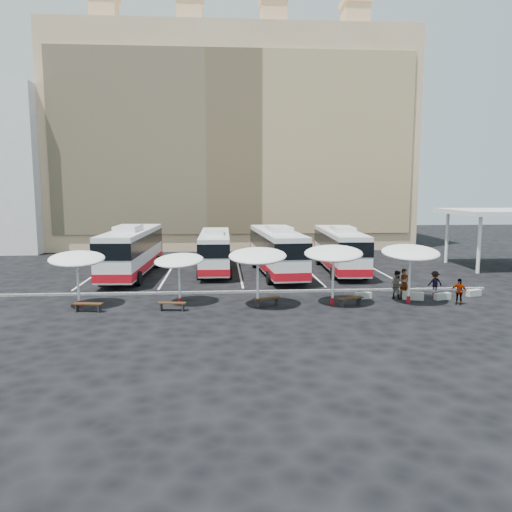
{
  "coord_description": "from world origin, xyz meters",
  "views": [
    {
      "loc": [
        -1.52,
        -32.98,
        7.19
      ],
      "look_at": [
        1.0,
        3.0,
        2.2
      ],
      "focal_mm": 35.0,
      "sensor_mm": 36.0,
      "label": 1
    }
  ],
  "objects": [
    {
      "name": "conc_bench_2",
      "position": [
        12.68,
        -2.43,
        0.21
      ],
      "size": [
        1.19,
        0.7,
        0.42
      ],
      "primitive_type": "cube",
      "rotation": [
        0.0,
        0.0,
        0.31
      ],
      "color": "#989893",
      "rests_on": "ground"
    },
    {
      "name": "sunshade_0",
      "position": [
        -10.17,
        -2.77,
        2.92
      ],
      "size": [
        3.9,
        3.93,
        3.44
      ],
      "rotation": [
        0.0,
        0.0,
        0.21
      ],
      "color": "white",
      "rests_on": "ground"
    },
    {
      "name": "bus_2",
      "position": [
        3.04,
        7.66,
        2.09
      ],
      "size": [
        3.68,
        13.04,
        4.09
      ],
      "rotation": [
        0.0,
        0.0,
        0.07
      ],
      "color": "white",
      "rests_on": "ground"
    },
    {
      "name": "sunshade_2",
      "position": [
        0.64,
        -3.53,
        3.1
      ],
      "size": [
        3.93,
        3.97,
        3.64
      ],
      "rotation": [
        0.0,
        0.0,
        -0.14
      ],
      "color": "white",
      "rests_on": "ground"
    },
    {
      "name": "bay_lines",
      "position": [
        0.0,
        8.0,
        0.01
      ],
      "size": [
        24.15,
        12.0,
        0.01
      ],
      "color": "white",
      "rests_on": "ground"
    },
    {
      "name": "wood_bench_1",
      "position": [
        -4.44,
        -4.19,
        0.38
      ],
      "size": [
        1.67,
        0.65,
        0.5
      ],
      "rotation": [
        0.0,
        0.0,
        -0.13
      ],
      "color": "#321A0B",
      "rests_on": "ground"
    },
    {
      "name": "sunshade_1",
      "position": [
        -4.14,
        -2.4,
        2.7
      ],
      "size": [
        3.88,
        3.91,
        3.18
      ],
      "rotation": [
        0.0,
        0.0,
        -0.34
      ],
      "color": "white",
      "rests_on": "ground"
    },
    {
      "name": "wood_bench_0",
      "position": [
        -9.27,
        -4.11,
        0.39
      ],
      "size": [
        1.72,
        0.69,
        0.51
      ],
      "rotation": [
        0.0,
        0.0,
        -0.15
      ],
      "color": "#321A0B",
      "rests_on": "ground"
    },
    {
      "name": "wood_bench_2",
      "position": [
        1.21,
        -3.41,
        0.39
      ],
      "size": [
        1.72,
        1.0,
        0.51
      ],
      "rotation": [
        0.0,
        0.0,
        0.36
      ],
      "color": "#321A0B",
      "rests_on": "ground"
    },
    {
      "name": "wood_bench_3",
      "position": [
        6.3,
        -3.7,
        0.39
      ],
      "size": [
        1.72,
        1.05,
        0.52
      ],
      "rotation": [
        0.0,
        0.0,
        0.39
      ],
      "color": "#321A0B",
      "rests_on": "ground"
    },
    {
      "name": "conc_bench_1",
      "position": [
        10.78,
        -2.32,
        0.25
      ],
      "size": [
        1.39,
        0.87,
        0.5
      ],
      "primitive_type": "cube",
      "rotation": [
        0.0,
        0.0,
        -0.35
      ],
      "color": "#989893",
      "rests_on": "ground"
    },
    {
      "name": "sandstone_building",
      "position": [
        0.0,
        31.87,
        12.63
      ],
      "size": [
        42.0,
        18.25,
        29.6
      ],
      "color": "tan",
      "rests_on": "ground"
    },
    {
      "name": "bus_1",
      "position": [
        -2.07,
        9.65,
        1.89
      ],
      "size": [
        2.79,
        11.67,
        3.7
      ],
      "rotation": [
        0.0,
        0.0,
        -0.01
      ],
      "color": "white",
      "rests_on": "ground"
    },
    {
      "name": "passenger_2",
      "position": [
        13.07,
        -3.81,
        0.81
      ],
      "size": [
        0.99,
        0.91,
        1.62
      ],
      "primitive_type": "imported",
      "rotation": [
        0.0,
        0.0,
        -0.68
      ],
      "color": "black",
      "rests_on": "ground"
    },
    {
      "name": "ground",
      "position": [
        0.0,
        0.0,
        0.0
      ],
      "size": [
        120.0,
        120.0,
        0.0
      ],
      "primitive_type": "plane",
      "color": "black",
      "rests_on": "ground"
    },
    {
      "name": "conc_bench_3",
      "position": [
        15.24,
        -1.54,
        0.21
      ],
      "size": [
        1.16,
        0.76,
        0.41
      ],
      "primitive_type": "cube",
      "rotation": [
        0.0,
        0.0,
        0.39
      ],
      "color": "#989893",
      "rests_on": "ground"
    },
    {
      "name": "service_canopy",
      "position": [
        24.0,
        10.0,
        4.87
      ],
      "size": [
        10.0,
        8.0,
        5.2
      ],
      "color": "white",
      "rests_on": "ground"
    },
    {
      "name": "passenger_1",
      "position": [
        9.84,
        -1.9,
        0.92
      ],
      "size": [
        1.1,
        1.13,
        1.84
      ],
      "primitive_type": "imported",
      "rotation": [
        0.0,
        0.0,
        2.26
      ],
      "color": "black",
      "rests_on": "ground"
    },
    {
      "name": "sunshade_4",
      "position": [
        10.17,
        -3.12,
        3.15
      ],
      "size": [
        4.0,
        4.04,
        3.71
      ],
      "rotation": [
        0.0,
        0.0,
        -0.14
      ],
      "color": "white",
      "rests_on": "ground"
    },
    {
      "name": "passenger_3",
      "position": [
        12.82,
        -0.88,
        0.8
      ],
      "size": [
        1.04,
        0.61,
        1.59
      ],
      "primitive_type": "imported",
      "rotation": [
        0.0,
        0.0,
        3.17
      ],
      "color": "black",
      "rests_on": "ground"
    },
    {
      "name": "passenger_0",
      "position": [
        10.44,
        -1.58,
        0.95
      ],
      "size": [
        0.79,
        0.62,
        1.9
      ],
      "primitive_type": "imported",
      "rotation": [
        0.0,
        0.0,
        0.27
      ],
      "color": "black",
      "rests_on": "ground"
    },
    {
      "name": "bus_3",
      "position": [
        8.64,
        8.91,
        2.01
      ],
      "size": [
        3.27,
        12.51,
        3.94
      ],
      "rotation": [
        0.0,
        0.0,
        -0.04
      ],
      "color": "white",
      "rests_on": "ground"
    },
    {
      "name": "conc_bench_0",
      "position": [
        7.65,
        -1.8,
        0.2
      ],
      "size": [
        1.1,
        0.45,
        0.4
      ],
      "primitive_type": "cube",
      "rotation": [
        0.0,
        0.0,
        0.08
      ],
      "color": "#989893",
      "rests_on": "ground"
    },
    {
      "name": "sunshade_3",
      "position": [
        5.3,
        -3.29,
        3.17
      ],
      "size": [
        4.33,
        4.36,
        3.73
      ],
      "rotation": [
        0.0,
        0.0,
        -0.25
      ],
      "color": "white",
      "rests_on": "ground"
    },
    {
      "name": "curb_divider",
      "position": [
        0.0,
        0.5,
        0.07
      ],
      "size": [
        34.0,
        0.25,
        0.15
      ],
      "primitive_type": "cube",
      "color": "black",
      "rests_on": "ground"
    },
    {
      "name": "bus_0",
      "position": [
        -8.8,
        7.97,
        2.14
      ],
      "size": [
        3.51,
        13.32,
        4.19
      ],
      "rotation": [
        0.0,
        0.0,
        -0.04
      ],
      "color": "white",
      "rests_on": "ground"
    }
  ]
}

